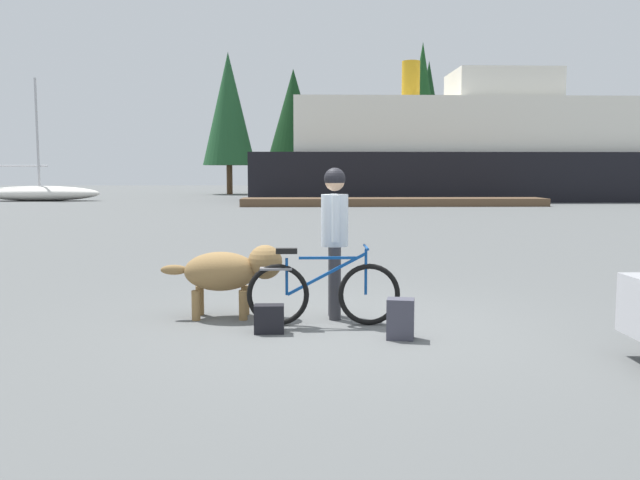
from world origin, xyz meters
TOP-DOWN VIEW (x-y plane):
  - ground_plane at (0.00, 0.00)m, footprint 160.00×160.00m
  - bicycle at (-0.26, 0.03)m, footprint 1.74×0.44m
  - person_cyclist at (-0.10, 0.42)m, footprint 0.32×0.53m
  - dog at (-1.35, 0.48)m, footprint 1.45×0.55m
  - backpack at (0.54, -0.61)m, footprint 0.31×0.25m
  - handbag_pannier at (-0.84, -0.31)m, footprint 0.32×0.18m
  - dock_pier at (4.25, 26.65)m, footprint 15.58×2.24m
  - ferry_boat at (9.41, 33.65)m, footprint 25.51×7.87m
  - sailboat_moored at (-16.25, 33.04)m, footprint 7.17×2.01m
  - pine_tree_far_left at (-6.08, 44.77)m, footprint 4.08×4.08m
  - pine_tree_center at (-1.09, 46.15)m, footprint 3.82×3.82m
  - pine_tree_far_right at (9.25, 46.27)m, footprint 2.90×2.90m
  - pine_tree_mid_back at (11.18, 53.63)m, footprint 3.09×3.09m

SIDE VIEW (x-z plane):
  - ground_plane at x=0.00m, z-range 0.00..0.00m
  - handbag_pannier at x=-0.84m, z-range 0.00..0.31m
  - dock_pier at x=4.25m, z-range 0.00..0.40m
  - backpack at x=0.54m, z-range 0.00..0.42m
  - bicycle at x=-0.26m, z-range -0.07..0.84m
  - sailboat_moored at x=-16.25m, z-range -3.16..4.14m
  - dog at x=-1.35m, z-range 0.13..1.00m
  - person_cyclist at x=-0.10m, z-range 0.19..1.98m
  - ferry_boat at x=9.41m, z-range -1.28..7.18m
  - pine_tree_center at x=-1.09m, z-range 1.62..11.51m
  - pine_tree_far_left at x=-6.08m, z-range 1.12..12.04m
  - pine_tree_mid_back at x=11.18m, z-range 1.59..13.38m
  - pine_tree_far_right at x=9.25m, z-range 1.54..13.60m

